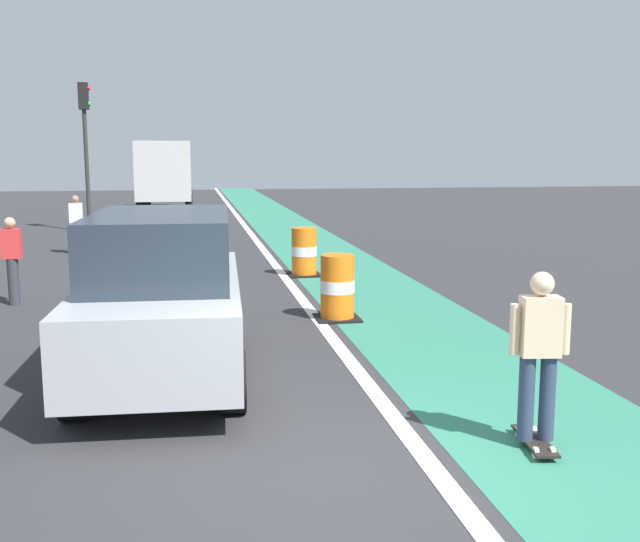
% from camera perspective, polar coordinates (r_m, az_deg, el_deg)
% --- Properties ---
extents(ground_plane, '(100.00, 100.00, 0.00)m').
position_cam_1_polar(ground_plane, '(6.70, 0.90, -15.27)').
color(ground_plane, '#2D2D30').
extents(bike_lane_strip, '(2.50, 80.00, 0.01)m').
position_cam_1_polar(bike_lane_strip, '(18.55, 1.15, 0.57)').
color(bike_lane_strip, '#2D755B').
rests_on(bike_lane_strip, ground).
extents(lane_divider_stripe, '(0.20, 80.00, 0.01)m').
position_cam_1_polar(lane_divider_stripe, '(18.32, -3.46, 0.45)').
color(lane_divider_stripe, silver).
rests_on(lane_divider_stripe, ground).
extents(skateboarder_on_lane, '(0.57, 0.82, 1.69)m').
position_cam_1_polar(skateboarder_on_lane, '(7.21, 16.49, -6.16)').
color(skateboarder_on_lane, black).
rests_on(skateboarder_on_lane, ground).
extents(parked_suv_nearest, '(2.08, 4.68, 2.04)m').
position_cam_1_polar(parked_suv_nearest, '(9.31, -11.99, -1.78)').
color(parked_suv_nearest, '#9EA0A5').
rests_on(parked_suv_nearest, ground).
extents(traffic_barrel_front, '(0.73, 0.73, 1.09)m').
position_cam_1_polar(traffic_barrel_front, '(12.32, 1.34, -1.32)').
color(traffic_barrel_front, orange).
rests_on(traffic_barrel_front, ground).
extents(traffic_barrel_mid, '(0.73, 0.73, 1.09)m').
position_cam_1_polar(traffic_barrel_mid, '(16.71, -1.24, 1.45)').
color(traffic_barrel_mid, orange).
rests_on(traffic_barrel_mid, ground).
extents(delivery_truck_down_block, '(2.40, 7.62, 3.23)m').
position_cam_1_polar(delivery_truck_down_block, '(34.99, -11.81, 7.44)').
color(delivery_truck_down_block, beige).
rests_on(delivery_truck_down_block, ground).
extents(traffic_light_corner, '(0.41, 0.32, 5.10)m').
position_cam_1_polar(traffic_light_corner, '(27.03, -17.62, 10.27)').
color(traffic_light_corner, '#2D2D2D').
rests_on(traffic_light_corner, ground).
extents(pedestrian_crossing, '(0.34, 0.20, 1.61)m').
position_cam_1_polar(pedestrian_crossing, '(14.55, -22.62, 0.91)').
color(pedestrian_crossing, '#33333D').
rests_on(pedestrian_crossing, ground).
extents(pedestrian_waiting, '(0.34, 0.20, 1.61)m').
position_cam_1_polar(pedestrian_waiting, '(21.26, -18.25, 3.54)').
color(pedestrian_waiting, '#33333D').
rests_on(pedestrian_waiting, ground).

